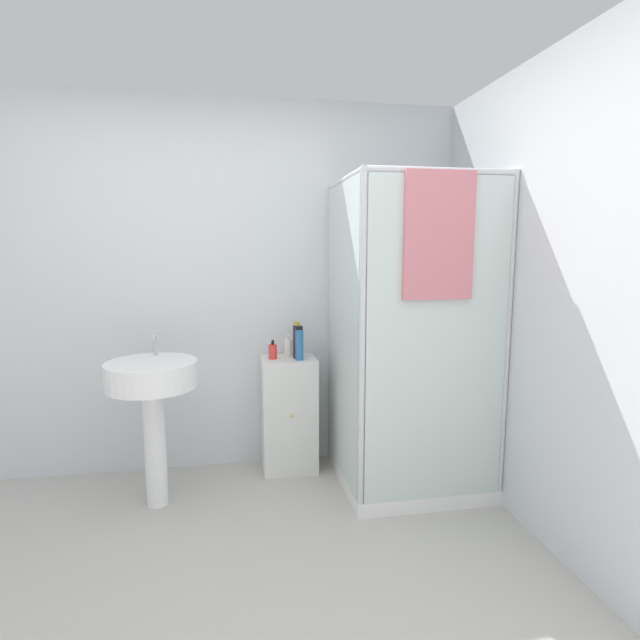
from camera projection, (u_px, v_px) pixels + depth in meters
name	position (u px, v px, depth m)	size (l,w,h in m)	color
wall_back	(215.00, 288.00, 3.40)	(6.40, 0.06, 2.50)	silver
wall_right	(627.00, 316.00, 2.04)	(0.06, 6.40, 2.50)	silver
shower_enclosure	(403.00, 404.00, 3.16)	(0.89, 0.92, 1.95)	white
vanity_cabinet	(289.00, 414.00, 3.43)	(0.37, 0.32, 0.79)	silver
sink	(152.00, 391.00, 2.90)	(0.52, 0.52, 1.01)	white
soap_dispenser	(273.00, 351.00, 3.33)	(0.06, 0.06, 0.13)	red
shampoo_bottle_tall_black	(297.00, 340.00, 3.35)	(0.05, 0.05, 0.25)	#281E33
shampoo_bottle_blue	(299.00, 344.00, 3.29)	(0.05, 0.05, 0.23)	#2D66A3
lotion_bottle_white	(289.00, 347.00, 3.42)	(0.06, 0.06, 0.15)	white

